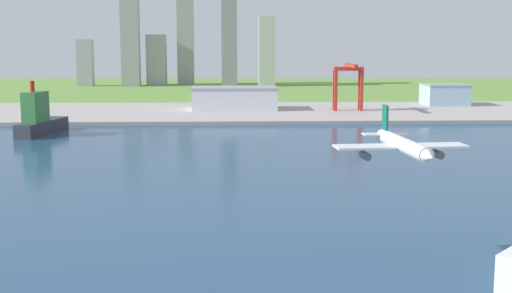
% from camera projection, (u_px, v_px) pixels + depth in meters
% --- Properties ---
extents(ground_plane, '(2400.00, 2400.00, 0.00)m').
position_uv_depth(ground_plane, '(276.00, 156.00, 331.70)').
color(ground_plane, olive).
extents(water_bay, '(840.00, 360.00, 0.15)m').
position_uv_depth(water_bay, '(286.00, 181.00, 272.42)').
color(water_bay, navy).
rests_on(water_bay, ground).
extents(industrial_pier, '(840.00, 140.00, 2.50)m').
position_uv_depth(industrial_pier, '(259.00, 112.00, 519.19)').
color(industrial_pier, '#A29B96').
rests_on(industrial_pier, ground).
extents(airplane_landing, '(33.18, 36.43, 11.97)m').
position_uv_depth(airplane_landing, '(403.00, 146.00, 169.64)').
color(airplane_landing, silver).
extents(container_barge, '(20.16, 49.64, 31.48)m').
position_uv_depth(container_barge, '(39.00, 119.00, 402.80)').
color(container_barge, '#2D3338').
rests_on(container_barge, water_bay).
extents(port_crane_red, '(21.47, 43.31, 35.02)m').
position_uv_depth(port_crane_red, '(349.00, 77.00, 513.77)').
color(port_crane_red, '#B72D23').
rests_on(port_crane_red, industrial_pier).
extents(warehouse_main, '(64.08, 36.36, 16.84)m').
position_uv_depth(warehouse_main, '(235.00, 98.00, 527.40)').
color(warehouse_main, silver).
rests_on(warehouse_main, industrial_pier).
extents(warehouse_annex, '(33.87, 32.32, 16.66)m').
position_uv_depth(warehouse_annex, '(445.00, 94.00, 563.76)').
color(warehouse_annex, '#99BCD1').
rests_on(warehouse_annex, industrial_pier).
extents(distant_skyline, '(233.86, 55.35, 136.94)m').
position_uv_depth(distant_skyline, '(188.00, 42.00, 837.12)').
color(distant_skyline, '#9C9DA8').
rests_on(distant_skyline, ground).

